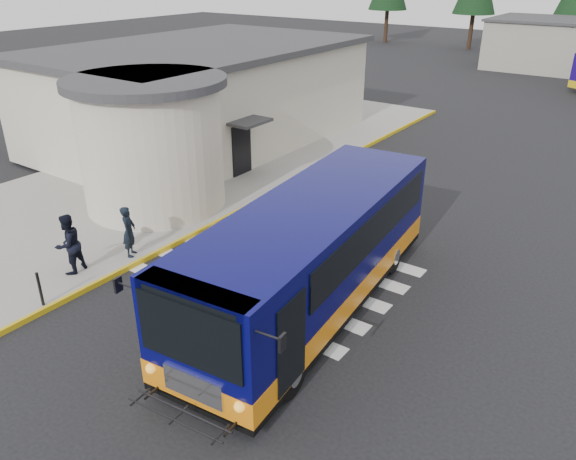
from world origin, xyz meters
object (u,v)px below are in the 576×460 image
Objects in this scene: transit_bus at (311,259)px; pedestrian_a at (129,231)px; pedestrian_b at (68,244)px; bollard at (40,289)px.

pedestrian_a is (-6.13, -1.03, -0.49)m from transit_bus.
pedestrian_a is at bearing -176.04° from transit_bus.
bollard is at bearing 21.38° from pedestrian_b.
transit_bus is 7.29m from pedestrian_b.
transit_bus is at bearing 36.85° from bollard.
bollard is (-5.83, -4.37, -0.82)m from transit_bus.
pedestrian_a is 0.90× the size of pedestrian_b.
transit_bus reaches higher than pedestrian_a.
bollard is (0.90, -1.60, -0.43)m from pedestrian_b.
transit_bus is 6.67× the size of pedestrian_a.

